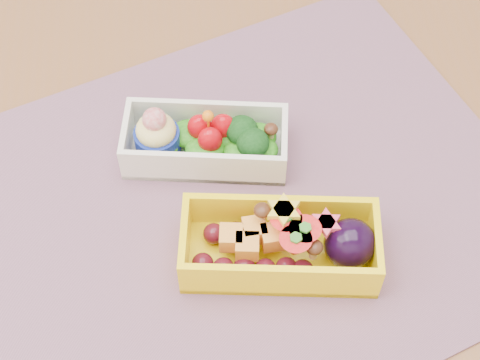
{
  "coord_description": "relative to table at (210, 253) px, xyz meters",
  "views": [
    {
      "loc": [
        -0.01,
        -0.37,
        1.32
      ],
      "look_at": [
        0.03,
        -0.01,
        0.79
      ],
      "focal_mm": 56.92,
      "sensor_mm": 36.0,
      "label": 1
    }
  ],
  "objects": [
    {
      "name": "table",
      "position": [
        0.0,
        0.0,
        0.0
      ],
      "size": [
        1.2,
        0.8,
        0.75
      ],
      "color": "brown",
      "rests_on": "ground"
    },
    {
      "name": "placemat",
      "position": [
        0.02,
        -0.02,
        0.1
      ],
      "size": [
        0.62,
        0.55,
        0.0
      ],
      "primitive_type": "cube",
      "rotation": [
        0.0,
        0.0,
        0.36
      ],
      "color": "#835A6C",
      "rests_on": "table"
    },
    {
      "name": "bento_white",
      "position": [
        0.0,
        0.05,
        0.12
      ],
      "size": [
        0.16,
        0.09,
        0.06
      ],
      "rotation": [
        0.0,
        0.0,
        -0.15
      ],
      "color": "white",
      "rests_on": "placemat"
    },
    {
      "name": "bento_yellow",
      "position": [
        0.06,
        -0.07,
        0.13
      ],
      "size": [
        0.17,
        0.09,
        0.05
      ],
      "rotation": [
        0.0,
        0.0,
        -0.13
      ],
      "color": "yellow",
      "rests_on": "placemat"
    }
  ]
}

